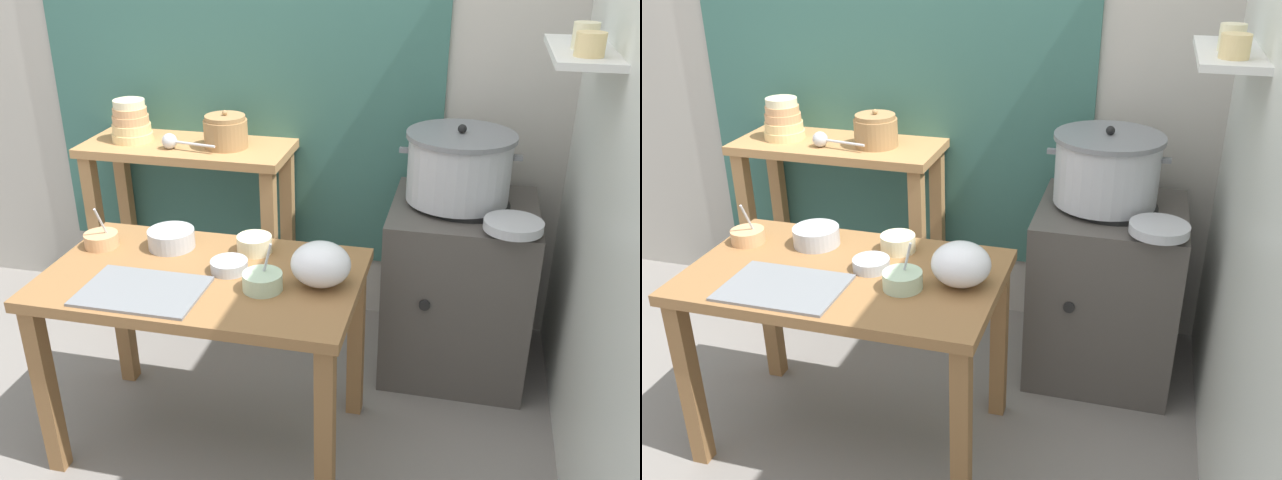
# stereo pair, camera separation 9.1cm
# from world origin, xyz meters

# --- Properties ---
(ground_plane) EXTENTS (9.00, 9.00, 0.00)m
(ground_plane) POSITION_xyz_m (0.00, 0.00, 0.00)
(ground_plane) COLOR gray
(wall_back) EXTENTS (4.40, 0.12, 2.60)m
(wall_back) POSITION_xyz_m (0.08, 1.10, 1.30)
(wall_back) COLOR #B2ADA3
(wall_back) RESTS_ON ground
(wall_right) EXTENTS (0.30, 3.20, 2.60)m
(wall_right) POSITION_xyz_m (1.40, 0.20, 1.30)
(wall_right) COLOR silver
(wall_right) RESTS_ON ground
(prep_table) EXTENTS (1.10, 0.66, 0.72)m
(prep_table) POSITION_xyz_m (0.06, -0.03, 0.61)
(prep_table) COLOR olive
(prep_table) RESTS_ON ground
(back_shelf_table) EXTENTS (0.96, 0.40, 0.90)m
(back_shelf_table) POSITION_xyz_m (-0.34, 0.83, 0.68)
(back_shelf_table) COLOR #B27F4C
(back_shelf_table) RESTS_ON ground
(stove_block) EXTENTS (0.60, 0.61, 0.78)m
(stove_block) POSITION_xyz_m (0.93, 0.70, 0.38)
(stove_block) COLOR #4C4742
(stove_block) RESTS_ON ground
(steamer_pot) EXTENTS (0.49, 0.44, 0.32)m
(steamer_pot) POSITION_xyz_m (0.89, 0.72, 0.92)
(steamer_pot) COLOR #B7BABF
(steamer_pot) RESTS_ON stove_block
(clay_pot) EXTENTS (0.20, 0.20, 0.17)m
(clay_pot) POSITION_xyz_m (-0.15, 0.83, 0.97)
(clay_pot) COLOR #A37A4C
(clay_pot) RESTS_ON back_shelf_table
(bowl_stack_enamel) EXTENTS (0.19, 0.19, 0.19)m
(bowl_stack_enamel) POSITION_xyz_m (-0.61, 0.83, 0.99)
(bowl_stack_enamel) COLOR #E5C684
(bowl_stack_enamel) RESTS_ON back_shelf_table
(ladle) EXTENTS (0.26, 0.08, 0.07)m
(ladle) POSITION_xyz_m (-0.38, 0.75, 0.94)
(ladle) COLOR #B7BABF
(ladle) RESTS_ON back_shelf_table
(serving_tray) EXTENTS (0.40, 0.28, 0.01)m
(serving_tray) POSITION_xyz_m (-0.08, -0.20, 0.72)
(serving_tray) COLOR slate
(serving_tray) RESTS_ON prep_table
(plastic_bag) EXTENTS (0.20, 0.19, 0.15)m
(plastic_bag) POSITION_xyz_m (0.48, -0.01, 0.80)
(plastic_bag) COLOR white
(plastic_bag) RESTS_ON prep_table
(wide_pan) EXTENTS (0.22, 0.22, 0.04)m
(wide_pan) POSITION_xyz_m (1.11, 0.46, 0.80)
(wide_pan) COLOR #B7BABF
(wide_pan) RESTS_ON stove_block
(prep_bowl_0) EXTENTS (0.13, 0.13, 0.17)m
(prep_bowl_0) POSITION_xyz_m (0.30, -0.09, 0.75)
(prep_bowl_0) COLOR #B7D1AD
(prep_bowl_0) RESTS_ON prep_table
(prep_bowl_1) EXTENTS (0.17, 0.17, 0.07)m
(prep_bowl_1) POSITION_xyz_m (-0.13, 0.15, 0.76)
(prep_bowl_1) COLOR #B7BABF
(prep_bowl_1) RESTS_ON prep_table
(prep_bowl_2) EXTENTS (0.13, 0.13, 0.06)m
(prep_bowl_2) POSITION_xyz_m (0.19, 0.18, 0.75)
(prep_bowl_2) COLOR beige
(prep_bowl_2) RESTS_ON prep_table
(prep_bowl_3) EXTENTS (0.13, 0.13, 0.17)m
(prep_bowl_3) POSITION_xyz_m (-0.39, 0.09, 0.75)
(prep_bowl_3) COLOR tan
(prep_bowl_3) RESTS_ON prep_table
(prep_bowl_4) EXTENTS (0.10, 0.10, 0.06)m
(prep_bowl_4) POSITION_xyz_m (0.44, 0.15, 0.75)
(prep_bowl_4) COLOR tan
(prep_bowl_4) RESTS_ON prep_table
(prep_bowl_5) EXTENTS (0.13, 0.13, 0.04)m
(prep_bowl_5) POSITION_xyz_m (0.15, 0.01, 0.74)
(prep_bowl_5) COLOR #B7BABF
(prep_bowl_5) RESTS_ON prep_table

